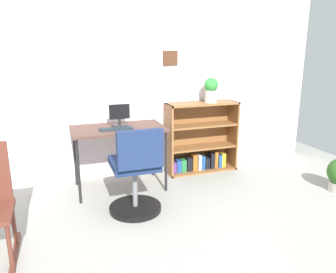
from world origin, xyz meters
The scene contains 8 objects.
ground_plane centered at (0.00, 0.00, 0.00)m, with size 6.24×6.24×0.00m, color gray.
wall_back centered at (0.00, 2.15, 1.28)m, with size 5.20×0.12×2.56m.
desk centered at (-0.23, 1.71, 0.67)m, with size 1.03×0.60×0.73m.
monitor centered at (-0.20, 1.79, 0.84)m, with size 0.23×0.18×0.25m.
keyboard centered at (-0.27, 1.61, 0.74)m, with size 0.37×0.11×0.02m, color #1C2932.
office_chair centered at (-0.20, 1.04, 0.39)m, with size 0.52×0.55×0.89m.
bookshelf_low centered at (0.90, 1.96, 0.40)m, with size 0.94×0.30×0.92m.
potted_plant_on_shelf centered at (1.01, 1.90, 1.08)m, with size 0.18×0.18×0.32m.
Camera 1 is at (-0.89, -1.84, 1.57)m, focal length 34.92 mm.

